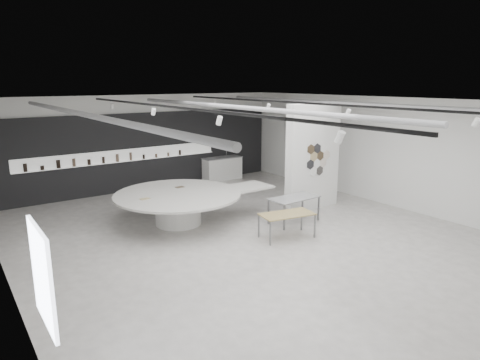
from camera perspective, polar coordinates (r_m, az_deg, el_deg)
room at (r=11.68m, az=0.67°, el=1.95°), size 12.02×14.02×3.82m
back_wall_display at (r=17.78m, az=-12.60°, el=3.74°), size 11.80×0.27×3.10m
partition_column at (r=14.79m, az=9.71°, el=3.04°), size 2.20×0.38×3.60m
display_island at (r=13.31m, az=-7.92°, el=-3.14°), size 5.02×3.97×0.99m
sample_table_wood at (r=12.08m, az=6.29°, el=-4.72°), size 1.61×1.02×0.70m
sample_table_stone at (r=13.38m, az=7.25°, el=-2.59°), size 1.61×0.85×0.81m
kitchen_counter at (r=19.20m, az=-2.38°, el=1.57°), size 1.79×0.73×1.40m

